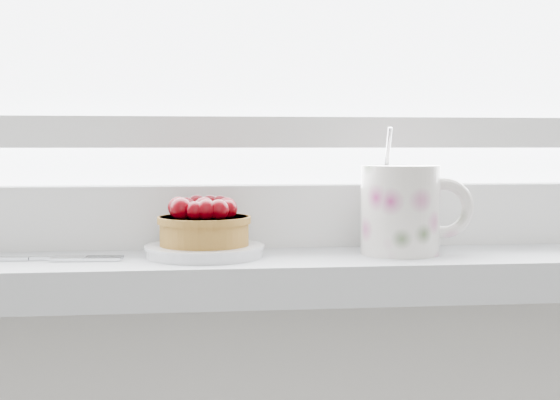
{
  "coord_description": "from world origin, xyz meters",
  "views": [
    {
      "loc": [
        -0.08,
        1.08,
        1.05
      ],
      "look_at": [
        0.02,
        1.88,
        1.0
      ],
      "focal_mm": 50.0,
      "sensor_mm": 36.0,
      "label": 1
    }
  ],
  "objects": [
    {
      "name": "saucer",
      "position": [
        -0.06,
        1.88,
        0.95
      ],
      "size": [
        0.12,
        0.12,
        0.01
      ],
      "primitive_type": "cylinder",
      "color": "white",
      "rests_on": "windowsill"
    },
    {
      "name": "fork",
      "position": [
        -0.25,
        1.88,
        0.94
      ],
      "size": [
        0.22,
        0.04,
        0.0
      ],
      "color": "silver",
      "rests_on": "windowsill"
    },
    {
      "name": "floral_mug",
      "position": [
        0.15,
        1.88,
        0.99
      ],
      "size": [
        0.13,
        0.09,
        0.14
      ],
      "color": "silver",
      "rests_on": "windowsill"
    },
    {
      "name": "raspberry_tart",
      "position": [
        -0.06,
        1.88,
        0.98
      ],
      "size": [
        0.1,
        0.1,
        0.05
      ],
      "color": "brown",
      "rests_on": "saucer"
    }
  ]
}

